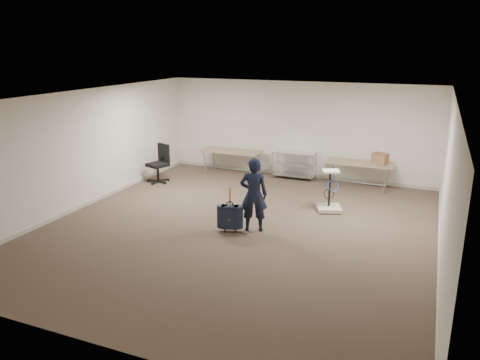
% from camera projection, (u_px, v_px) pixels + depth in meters
% --- Properties ---
extents(ground, '(9.00, 9.00, 0.00)m').
position_uv_depth(ground, '(239.00, 228.00, 10.09)').
color(ground, '#4B3D2D').
rests_on(ground, ground).
extents(room_shell, '(8.00, 9.00, 9.00)m').
position_uv_depth(room_shell, '(261.00, 206.00, 11.30)').
color(room_shell, silver).
rests_on(room_shell, ground).
extents(folding_table_left, '(1.80, 0.75, 0.73)m').
position_uv_depth(folding_table_left, '(231.00, 152.00, 14.11)').
color(folding_table_left, '#8D7656').
rests_on(folding_table_left, ground).
extents(folding_table_right, '(1.80, 0.75, 0.73)m').
position_uv_depth(folding_table_right, '(359.00, 164.00, 12.70)').
color(folding_table_right, '#8D7656').
rests_on(folding_table_right, ground).
extents(wire_shelf, '(1.22, 0.47, 0.80)m').
position_uv_depth(wire_shelf, '(294.00, 164.00, 13.69)').
color(wire_shelf, silver).
rests_on(wire_shelf, ground).
extents(person, '(0.67, 0.55, 1.59)m').
position_uv_depth(person, '(254.00, 195.00, 9.74)').
color(person, black).
rests_on(person, ground).
extents(suitcase, '(0.40, 0.30, 0.97)m').
position_uv_depth(suitcase, '(230.00, 217.00, 9.78)').
color(suitcase, black).
rests_on(suitcase, ground).
extents(office_chair, '(0.66, 0.67, 1.09)m').
position_uv_depth(office_chair, '(159.00, 171.00, 13.36)').
color(office_chair, black).
rests_on(office_chair, ground).
extents(equipment_cart, '(0.70, 0.70, 1.00)m').
position_uv_depth(equipment_cart, '(329.00, 200.00, 11.04)').
color(equipment_cart, beige).
rests_on(equipment_cart, ground).
extents(cardboard_box, '(0.45, 0.40, 0.29)m').
position_uv_depth(cardboard_box, '(380.00, 159.00, 12.48)').
color(cardboard_box, '#986347').
rests_on(cardboard_box, folding_table_right).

